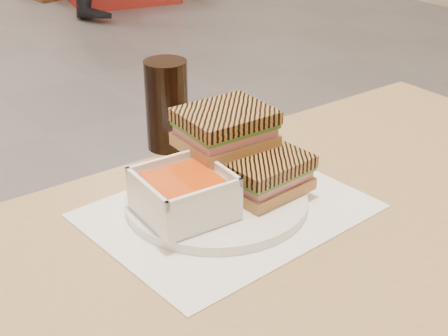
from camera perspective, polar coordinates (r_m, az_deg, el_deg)
main_table at (r=0.95m, az=6.82°, el=-12.42°), size 1.21×0.71×0.75m
tray_liner at (r=0.95m, az=0.33°, el=-3.74°), size 0.40×0.32×0.00m
plate at (r=0.96m, az=-0.67°, el=-2.83°), size 0.27×0.27×0.01m
soup_bowl at (r=0.90m, az=-3.52°, el=-2.39°), size 0.12×0.12×0.06m
panini_lower at (r=0.96m, az=3.53°, el=-0.45°), size 0.13×0.11×0.05m
panini_upper at (r=0.97m, az=0.11°, el=3.48°), size 0.13×0.11×0.06m
cola_glass at (r=1.11m, az=-5.00°, el=5.47°), size 0.07×0.07×0.15m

